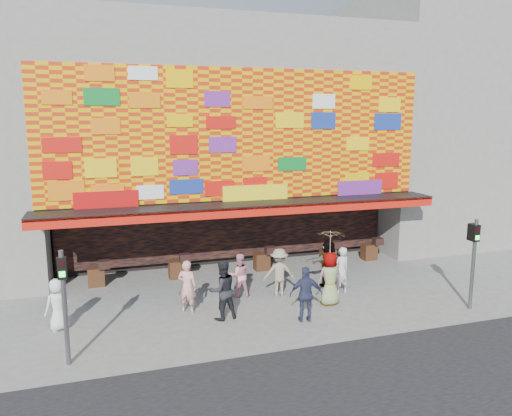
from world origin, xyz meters
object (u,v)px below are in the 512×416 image
object	(u,v)px
ped_d	(279,273)
ped_g	(330,279)
ped_a	(58,304)
ped_i	(239,275)
ped_e	(306,294)
ped_h	(341,270)
parasol	(331,243)
signal_right	(474,254)
signal_left	(64,295)
ped_f	(328,263)
ped_b	(187,286)
ped_c	(222,290)

from	to	relation	value
ped_d	ped_g	world-z (taller)	ped_g
ped_a	ped_i	world-z (taller)	ped_a
ped_e	ped_h	xyz separation A→B (m)	(2.18, 1.90, -0.02)
ped_a	parasol	world-z (taller)	parasol
ped_h	signal_right	bearing A→B (deg)	132.06
parasol	ped_h	bearing A→B (deg)	44.45
ped_g	parasol	size ratio (longest dim) A/B	1.01
ped_i	signal_left	bearing A→B (deg)	35.48
ped_d	ped_f	distance (m)	2.18
ped_b	ped_d	bearing A→B (deg)	-140.00
ped_c	ped_h	distance (m)	4.68
ped_g	parasol	distance (m)	1.22
ped_a	ped_i	bearing A→B (deg)	159.04
signal_left	parasol	size ratio (longest dim) A/B	1.67
ped_a	parasol	xyz separation A→B (m)	(8.52, -0.61, 1.34)
ped_i	parasol	bearing A→B (deg)	151.53
signal_left	ped_c	distance (m)	4.81
ped_a	ped_g	bearing A→B (deg)	144.64
signal_right	parasol	distance (m)	4.60
ped_f	ped_h	size ratio (longest dim) A/B	1.02
ped_e	ped_g	bearing A→B (deg)	-128.65
ped_e	ped_f	size ratio (longest dim) A/B	1.00
ped_a	ped_d	bearing A→B (deg)	154.07
ped_g	ped_i	world-z (taller)	ped_g
ped_f	ped_d	bearing A→B (deg)	17.65
ped_d	ped_a	bearing A→B (deg)	17.78
ped_a	ped_h	distance (m)	9.39
signal_right	ped_f	distance (m)	5.02
signal_left	ped_h	world-z (taller)	signal_left
ped_f	ped_i	world-z (taller)	ped_f
signal_right	ped_g	distance (m)	4.69
ped_c	ped_g	xyz separation A→B (m)	(3.71, 0.09, -0.04)
signal_right	ped_a	size ratio (longest dim) A/B	1.92
ped_b	parasol	distance (m)	4.88
ped_b	ped_f	xyz separation A→B (m)	(5.45, 0.98, 0.01)
ped_e	ped_i	bearing A→B (deg)	-50.63
ped_c	ped_f	xyz separation A→B (m)	(4.51, 1.87, -0.07)
signal_right	ped_g	world-z (taller)	signal_right
ped_d	ped_f	size ratio (longest dim) A/B	0.98
ped_d	ped_h	distance (m)	2.24
ped_f	parasol	bearing A→B (deg)	70.29
ped_a	ped_d	size ratio (longest dim) A/B	0.91
ped_a	ped_b	world-z (taller)	ped_b
signal_left	ped_h	distance (m)	9.44
ped_b	ped_c	bearing A→B (deg)	168.08
ped_h	parasol	bearing A→B (deg)	33.91
ped_d	ped_e	xyz separation A→B (m)	(0.02, -2.32, 0.01)
ped_a	ped_h	size ratio (longest dim) A/B	0.92
ped_a	parasol	distance (m)	8.64
signal_right	ped_f	xyz separation A→B (m)	(-3.45, 3.51, -0.99)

